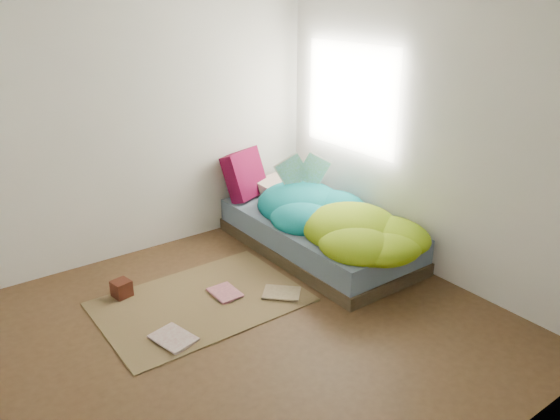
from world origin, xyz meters
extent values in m
cube|color=#442D1A|center=(0.00, 0.00, 0.00)|extent=(3.50, 3.50, 0.00)
cube|color=silver|center=(0.00, 1.75, 1.30)|extent=(3.50, 0.04, 2.60)
cube|color=silver|center=(0.00, -1.75, 1.30)|extent=(3.50, 0.04, 2.60)
cube|color=silver|center=(1.75, 0.00, 1.30)|extent=(0.04, 3.50, 2.60)
cube|color=white|center=(1.74, 0.90, 1.40)|extent=(0.01, 1.00, 1.20)
cube|color=#31281B|center=(1.22, 0.72, 0.06)|extent=(1.00, 2.00, 0.12)
cube|color=slate|center=(1.22, 0.72, 0.23)|extent=(0.98, 1.96, 0.22)
cube|color=brown|center=(-0.15, 0.55, 0.01)|extent=(1.60, 1.10, 0.01)
cube|color=white|center=(1.39, 1.52, 0.41)|extent=(0.65, 0.48, 0.13)
cube|color=#4D051F|center=(0.98, 1.62, 0.58)|extent=(0.51, 0.33, 0.49)
cube|color=#3D130D|center=(-0.63, 1.01, 0.08)|extent=(0.16, 0.16, 0.14)
imported|color=beige|center=(-0.68, 0.18, 0.02)|extent=(0.30, 0.36, 0.02)
imported|color=#D27984|center=(-0.04, 0.53, 0.03)|extent=(0.21, 0.28, 0.03)
imported|color=tan|center=(0.36, 0.17, 0.02)|extent=(0.37, 0.37, 0.02)
camera|label=1|loc=(-1.90, -2.90, 2.36)|focal=35.00mm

